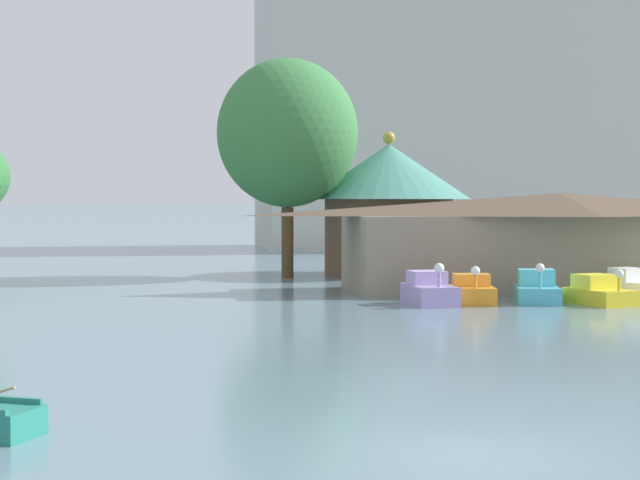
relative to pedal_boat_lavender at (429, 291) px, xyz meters
name	(u,v)px	position (x,y,z in m)	size (l,w,h in m)	color
ground_plane	(469,457)	(-5.69, -25.08, -0.55)	(2000.00, 2000.00, 0.00)	slate
pedal_boat_lavender	(429,291)	(0.00, 0.00, 0.00)	(1.80, 3.03, 1.74)	#B299D8
pedal_boat_orange	(472,292)	(1.77, 0.02, -0.05)	(2.01, 2.47, 1.59)	orange
pedal_boat_cyan	(537,290)	(4.53, 0.12, -0.01)	(2.31, 3.16, 1.68)	#4CB7CC
pedal_boat_yellow	(599,293)	(6.77, -0.92, -0.07)	(2.38, 3.21, 1.49)	yellow
pedal_boat_white	(632,287)	(8.97, 0.85, -0.01)	(2.14, 2.79, 1.58)	white
boathouse	(559,240)	(7.75, 6.01, 1.80)	(21.12, 7.14, 4.52)	gray
green_roof_pavilion	(389,202)	(2.00, 17.16, 3.57)	(9.19, 9.19, 8.03)	brown
shoreline_tree_mid	(287,133)	(-3.86, 15.91, 7.26)	(7.61, 7.61, 11.84)	brown
background_building_block	(471,88)	(16.83, 51.55, 13.72)	(38.09, 16.57, 28.50)	beige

